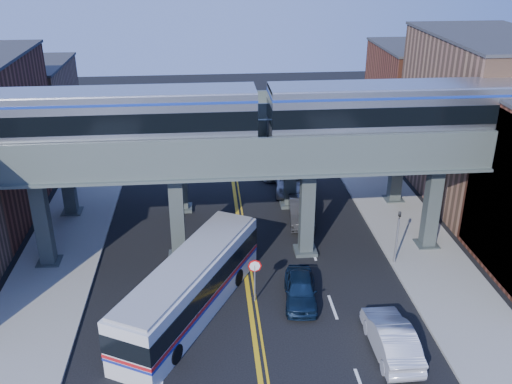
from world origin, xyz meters
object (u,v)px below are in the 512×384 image
transit_bus (190,287)px  car_lane_d (269,165)px  stop_sign (255,274)px  car_lane_b (301,211)px  car_parked_curb (391,338)px  transit_train (120,117)px  car_lane_c (292,182)px  traffic_signal (398,232)px  car_lane_a (300,289)px

transit_bus → car_lane_d: bearing=9.5°
stop_sign → car_lane_d: stop_sign is taller
stop_sign → car_lane_d: bearing=81.1°
stop_sign → car_lane_b: bearing=66.1°
car_lane_b → car_parked_curb: size_ratio=0.94×
car_lane_d → car_parked_curb: size_ratio=0.98×
transit_train → car_lane_c: 17.12m
traffic_signal → car_lane_a: 7.32m
transit_bus → car_lane_d: transit_bus is taller
car_lane_b → car_lane_c: 5.20m
stop_sign → car_parked_curb: size_ratio=0.52×
car_lane_a → car_lane_d: size_ratio=0.87×
stop_sign → transit_bus: size_ratio=0.22×
transit_bus → car_lane_b: bearing=-9.3°
transit_bus → car_lane_a: (6.00, 0.50, -0.85)m
car_lane_b → car_parked_curb: 14.37m
stop_sign → transit_bus: bearing=-168.3°
traffic_signal → car_lane_b: (-4.75, 6.39, -1.52)m
transit_train → car_lane_b: bearing=21.3°
traffic_signal → car_lane_c: (-4.66, 11.58, -1.53)m
transit_train → car_lane_d: bearing=53.5°
transit_train → car_parked_curb: (13.32, -9.83, -8.44)m
car_lane_c → car_lane_d: 4.18m
transit_bus → traffic_signal: bearing=-45.5°
transit_train → car_lane_d: 18.90m
traffic_signal → car_lane_a: traffic_signal is taller
car_lane_c → traffic_signal: bearing=-63.2°
transit_train → car_lane_c: (11.36, 9.58, -8.50)m
transit_bus → car_lane_b: size_ratio=2.49×
transit_train → car_lane_b: 14.77m
car_parked_curb → car_lane_d: bearing=-82.3°
car_lane_d → car_parked_curb: car_parked_curb is taller
transit_train → stop_sign: 11.49m
transit_bus → car_lane_a: transit_bus is taller
stop_sign → car_lane_c: bearing=73.8°
car_lane_b → car_lane_d: (-1.25, 9.16, -0.07)m
traffic_signal → car_lane_b: traffic_signal is taller
traffic_signal → car_parked_curb: bearing=-109.0°
car_lane_b → car_lane_d: 9.24m
car_lane_b → car_lane_d: bearing=103.3°
transit_train → transit_bus: size_ratio=4.00×
car_lane_d → traffic_signal: bearing=-76.1°
transit_train → stop_sign: transit_train is taller
car_lane_c → car_parked_curb: (1.96, -19.42, 0.07)m
traffic_signal → transit_train: bearing=172.9°
car_lane_c → car_parked_curb: car_parked_curb is taller
car_lane_d → car_lane_a: bearing=-98.4°
transit_train → car_lane_b: transit_train is taller
car_lane_d → car_parked_curb: 23.61m
transit_train → car_lane_d: (10.02, 13.55, -8.55)m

